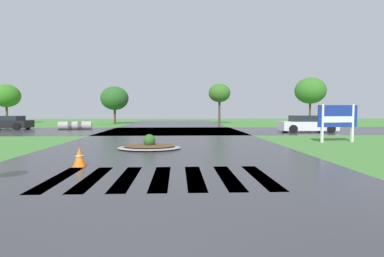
% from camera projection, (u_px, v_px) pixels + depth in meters
% --- Properties ---
extents(asphalt_roadway, '(11.46, 80.00, 0.01)m').
position_uv_depth(asphalt_roadway, '(167.00, 152.00, 13.47)').
color(asphalt_roadway, '#35353A').
rests_on(asphalt_roadway, ground).
extents(asphalt_cross_road, '(90.00, 10.31, 0.01)m').
position_uv_depth(asphalt_cross_road, '(173.00, 131.00, 27.10)').
color(asphalt_cross_road, '#35353A').
rests_on(asphalt_cross_road, ground).
extents(crosswalk_stripes, '(5.85, 3.18, 0.01)m').
position_uv_depth(crosswalk_stripes, '(161.00, 178.00, 8.41)').
color(crosswalk_stripes, white).
rests_on(crosswalk_stripes, ground).
extents(estate_billboard, '(2.40, 0.41, 2.12)m').
position_uv_depth(estate_billboard, '(338.00, 118.00, 17.60)').
color(estate_billboard, white).
rests_on(estate_billboard, ground).
extents(median_island, '(2.92, 2.32, 0.68)m').
position_uv_depth(median_island, '(149.00, 146.00, 14.63)').
color(median_island, '#9E9B93').
rests_on(median_island, ground).
extents(car_white_sedan, '(4.32, 2.28, 1.25)m').
position_uv_depth(car_white_sedan, '(7.00, 123.00, 29.00)').
color(car_white_sedan, black).
rests_on(car_white_sedan, ground).
extents(car_silver_hatch, '(4.42, 2.22, 1.35)m').
position_uv_depth(car_silver_hatch, '(307.00, 124.00, 25.45)').
color(car_silver_hatch, silver).
rests_on(car_silver_hatch, ground).
extents(drainage_pipe_stack, '(2.99, 1.19, 0.73)m').
position_uv_depth(drainage_pipe_stack, '(75.00, 125.00, 28.99)').
color(drainage_pipe_stack, '#9E9B93').
rests_on(drainage_pipe_stack, ground).
extents(traffic_cone, '(0.40, 0.40, 0.62)m').
position_uv_depth(traffic_cone, '(79.00, 157.00, 10.10)').
color(traffic_cone, orange).
rests_on(traffic_cone, ground).
extents(background_treeline, '(44.86, 6.48, 6.25)m').
position_uv_depth(background_treeline, '(185.00, 94.00, 42.01)').
color(background_treeline, '#4C3823').
rests_on(background_treeline, ground).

